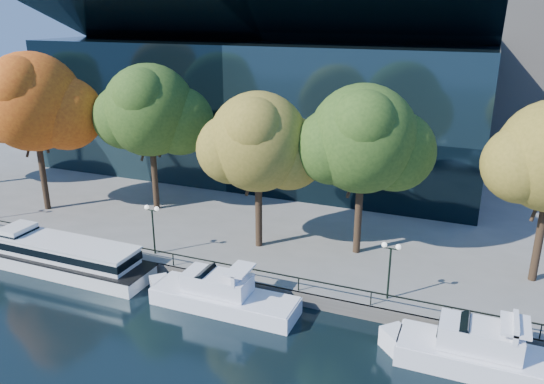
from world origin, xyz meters
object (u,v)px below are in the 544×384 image
at_px(cruiser_far, 478,352).
at_px(tree_3, 260,144).
at_px(lamp_2, 390,258).
at_px(cruiser_near, 218,294).
at_px(lamp_1, 152,218).
at_px(tree_2, 151,112).
at_px(tree_1, 34,104).
at_px(tree_4, 365,141).
at_px(tour_boat, 60,255).

height_order(cruiser_far, tree_3, tree_3).
relative_size(tree_3, lamp_2, 3.12).
relative_size(cruiser_near, lamp_1, 2.80).
distance_m(tree_2, lamp_2, 26.02).
xyz_separation_m(tree_3, lamp_2, (11.15, -4.46, -5.55)).
distance_m(tree_1, tree_3, 22.41).
bearing_deg(cruiser_far, lamp_1, 170.26).
bearing_deg(tree_4, tree_3, -166.97).
distance_m(tree_2, tree_3, 13.25).
height_order(tree_1, tree_2, tree_1).
relative_size(tree_4, lamp_1, 3.30).
bearing_deg(tour_boat, tree_3, 30.56).
height_order(tour_boat, cruiser_far, cruiser_far).
bearing_deg(cruiser_far, tree_1, 167.60).
height_order(tour_boat, tree_2, tree_2).
bearing_deg(tour_boat, lamp_1, 29.09).
bearing_deg(tree_3, lamp_2, -21.77).
bearing_deg(lamp_1, tree_4, 22.75).
relative_size(tour_boat, tree_2, 1.18).
bearing_deg(tree_2, tree_4, -6.49).
distance_m(cruiser_near, tree_1, 26.28).
distance_m(cruiser_near, cruiser_far, 16.58).
height_order(cruiser_near, cruiser_far, cruiser_far).
bearing_deg(tree_1, cruiser_far, -12.40).
bearing_deg(lamp_2, tree_2, 160.20).
bearing_deg(cruiser_far, tree_2, 156.77).
relative_size(tour_boat, lamp_1, 4.03).
relative_size(tree_2, tree_4, 1.04).
bearing_deg(tree_4, lamp_2, -61.02).
bearing_deg(cruiser_far, tour_boat, 178.84).
xyz_separation_m(tree_4, lamp_2, (3.45, -6.24, -6.07)).
xyz_separation_m(tree_4, lamp_1, (-14.88, -6.24, -6.07)).
xyz_separation_m(cruiser_near, tree_1, (-22.78, 8.30, 10.15)).
bearing_deg(cruiser_near, tree_2, 136.52).
xyz_separation_m(cruiser_near, tree_4, (7.26, 10.03, 9.03)).
relative_size(tree_2, lamp_1, 3.43).
relative_size(cruiser_far, lamp_1, 2.73).
distance_m(cruiser_far, tree_3, 20.83).
relative_size(tree_1, lamp_1, 3.69).
height_order(cruiser_near, tree_3, tree_3).
xyz_separation_m(tree_3, lamp_1, (-7.18, -4.46, -5.55)).
relative_size(cruiser_far, tree_3, 0.87).
height_order(cruiser_near, lamp_2, lamp_2).
height_order(tree_3, lamp_1, tree_3).
xyz_separation_m(tree_2, tree_3, (12.58, -4.09, -0.87)).
bearing_deg(lamp_2, tree_3, 158.23).
bearing_deg(tree_1, tree_2, 22.48).
bearing_deg(lamp_1, lamp_2, 0.00).
relative_size(cruiser_near, cruiser_far, 1.03).
xyz_separation_m(tree_3, tree_4, (7.70, 1.78, 0.52)).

